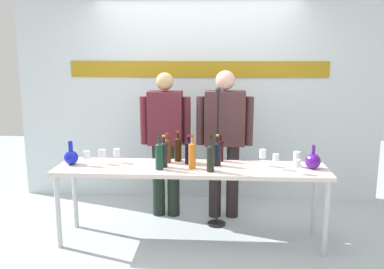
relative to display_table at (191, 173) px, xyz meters
The scene contains 24 objects.
ground_plane 0.71m from the display_table, ahead, with size 10.00×10.00×0.00m, color #ADBBC1.
back_wall 1.55m from the display_table, 90.00° to the left, with size 4.58×0.11×3.00m.
display_table is the anchor object (origin of this frame).
decanter_blue_left 1.21m from the display_table, behind, with size 0.14×0.14×0.24m.
decanter_blue_right 1.18m from the display_table, ahead, with size 0.15×0.15×0.23m.
presenter_left 0.77m from the display_table, 117.08° to the left, with size 0.57×0.22×1.66m.
presenter_right 0.78m from the display_table, 62.92° to the left, with size 0.63×0.22×1.68m.
wine_bottle_0 0.21m from the display_table, 75.34° to the right, with size 0.07×0.07×0.33m.
wine_bottle_1 0.41m from the display_table, 39.66° to the left, with size 0.07×0.07×0.29m.
wine_bottle_2 0.33m from the display_table, behind, with size 0.07×0.07×0.32m.
wine_bottle_3 0.35m from the display_table, 149.40° to the left, with size 0.07×0.07×0.31m.
wine_bottle_4 0.33m from the display_table, 14.58° to the left, with size 0.07×0.07×0.31m.
wine_bottle_5 0.33m from the display_table, 125.08° to the left, with size 0.07×0.07×0.31m.
wine_bottle_6 0.22m from the display_table, 105.47° to the left, with size 0.07×0.07×0.30m.
wine_bottle_7 0.32m from the display_table, 38.18° to the right, with size 0.07×0.07×0.34m.
wine_bottle_8 0.38m from the display_table, 159.53° to the right, with size 0.08×0.08×0.32m.
wine_glass_left_0 0.92m from the display_table, behind, with size 0.07×0.07×0.15m.
wine_glass_left_1 0.79m from the display_table, behind, with size 0.07×0.07×0.14m.
wine_glass_left_2 1.04m from the display_table, behind, with size 0.07×0.07×0.15m.
wine_glass_right_0 0.83m from the display_table, ahead, with size 0.06×0.06×0.15m.
wine_glass_right_1 0.73m from the display_table, ahead, with size 0.06×0.06×0.17m.
wine_glass_right_2 1.02m from the display_table, ahead, with size 0.06×0.06×0.14m.
wine_glass_right_3 1.05m from the display_table, ahead, with size 0.07×0.07×0.15m.
microphone_stand 0.52m from the display_table, 57.36° to the left, with size 0.20×0.20×1.52m.
Camera 1 is at (0.26, -3.95, 1.89)m, focal length 39.15 mm.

